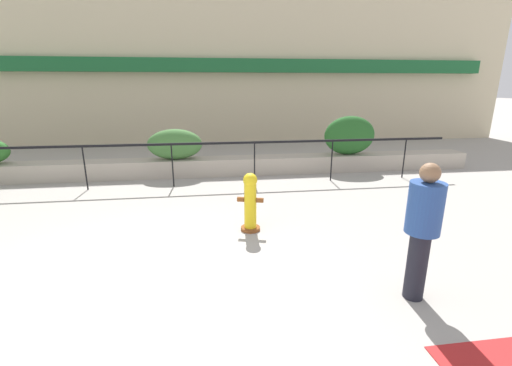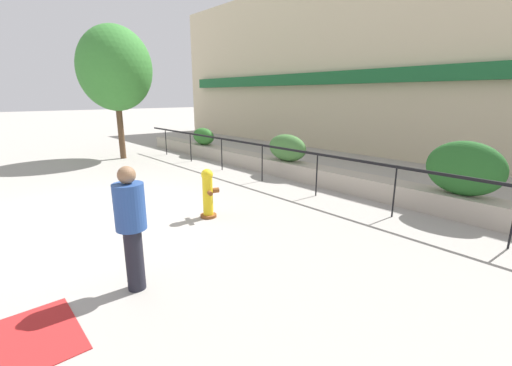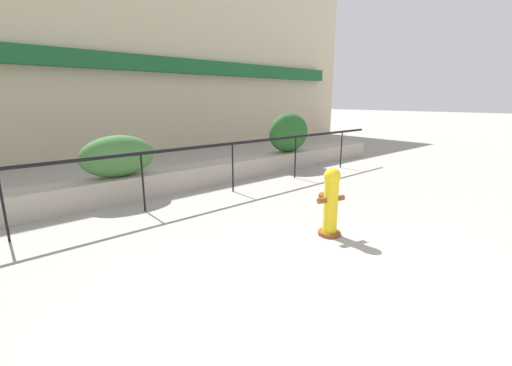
{
  "view_description": "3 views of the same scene",
  "coord_description": "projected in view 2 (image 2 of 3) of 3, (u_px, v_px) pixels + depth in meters",
  "views": [
    {
      "loc": [
        0.95,
        -3.93,
        2.57
      ],
      "look_at": [
        1.87,
        2.68,
        0.65
      ],
      "focal_mm": 24.0,
      "sensor_mm": 36.0,
      "label": 1
    },
    {
      "loc": [
        7.7,
        -2.02,
        2.6
      ],
      "look_at": [
        1.55,
        3.31,
        0.5
      ],
      "focal_mm": 24.0,
      "sensor_mm": 36.0,
      "label": 2
    },
    {
      "loc": [
        -2.6,
        -1.14,
        2.09
      ],
      "look_at": [
        1.24,
        3.11,
        0.68
      ],
      "focal_mm": 24.0,
      "sensor_mm": 36.0,
      "label": 3
    }
  ],
  "objects": [
    {
      "name": "hedge_bush_2",
      "position": [
        464.0,
        168.0,
        7.27
      ],
      "size": [
        1.59,
        0.65,
        1.17
      ],
      "primitive_type": "ellipsoid",
      "color": "#235B23",
      "rests_on": "planter_wall_low"
    },
    {
      "name": "fence_railing_segment",
      "position": [
        262.0,
        149.0,
        10.41
      ],
      "size": [
        15.0,
        0.05,
        1.15
      ],
      "color": "black",
      "rests_on": "ground"
    },
    {
      "name": "street_tree",
      "position": [
        115.0,
        69.0,
        13.6
      ],
      "size": [
        3.15,
        2.83,
        5.27
      ],
      "color": "brown",
      "rests_on": "ground"
    },
    {
      "name": "pedestrian",
      "position": [
        131.0,
        221.0,
        4.5
      ],
      "size": [
        0.47,
        0.47,
        1.73
      ],
      "color": "black",
      "rests_on": "ground"
    },
    {
      "name": "building_facade",
      "position": [
        390.0,
        61.0,
        14.16
      ],
      "size": [
        30.0,
        1.36,
        8.0
      ],
      "color": "beige",
      "rests_on": "ground"
    },
    {
      "name": "tactile_warning_pad",
      "position": [
        16.0,
        344.0,
        3.67
      ],
      "size": [
        1.21,
        1.21,
        0.01
      ],
      "primitive_type": "cube",
      "color": "#B22323",
      "rests_on": "ground"
    },
    {
      "name": "hedge_bush_1",
      "position": [
        287.0,
        148.0,
        11.14
      ],
      "size": [
        1.55,
        0.64,
        0.87
      ],
      "primitive_type": "ellipsoid",
      "color": "#427538",
      "rests_on": "planter_wall_low"
    },
    {
      "name": "planter_wall_low",
      "position": [
        287.0,
        168.0,
        11.3
      ],
      "size": [
        18.0,
        0.7,
        0.5
      ],
      "primitive_type": "cube",
      "color": "#ADA393",
      "rests_on": "ground"
    },
    {
      "name": "hedge_bush_0",
      "position": [
        203.0,
        136.0,
        14.85
      ],
      "size": [
        1.37,
        0.61,
        0.72
      ],
      "primitive_type": "ellipsoid",
      "color": "#2D6B28",
      "rests_on": "planter_wall_low"
    },
    {
      "name": "ground_plane",
      "position": [
        97.0,
        216.0,
        7.56
      ],
      "size": [
        120.0,
        120.0,
        0.0
      ],
      "primitive_type": "plane",
      "color": "#9E9991"
    },
    {
      "name": "fire_hydrant",
      "position": [
        208.0,
        193.0,
        7.38
      ],
      "size": [
        0.48,
        0.47,
        1.08
      ],
      "color": "brown",
      "rests_on": "ground"
    }
  ]
}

